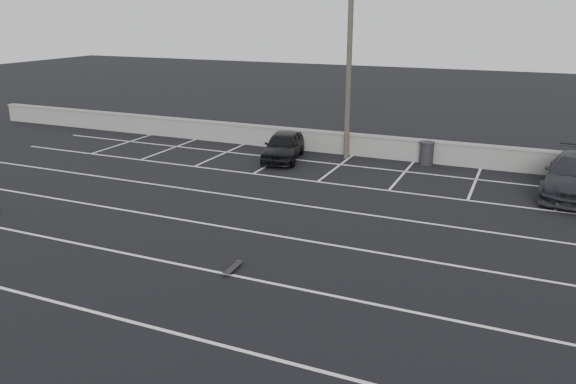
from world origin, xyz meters
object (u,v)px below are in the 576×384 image
at_px(car_left, 283,146).
at_px(skateboard, 233,268).
at_px(utility_pole, 349,58).
at_px(car_right, 576,176).
at_px(trash_bin, 427,153).

bearing_deg(car_left, skateboard, -85.06).
relative_size(utility_pole, skateboard, 12.47).
xyz_separation_m(car_left, car_right, (12.42, -0.40, 0.08)).
bearing_deg(utility_pole, skateboard, -85.78).
relative_size(car_left, skateboard, 5.28).
bearing_deg(skateboard, car_left, 105.42).
relative_size(trash_bin, skateboard, 1.43).
relative_size(utility_pole, trash_bin, 8.74).
xyz_separation_m(utility_pole, skateboard, (0.95, -12.94, -4.62)).
xyz_separation_m(car_right, skateboard, (-8.80, -11.12, -0.68)).
xyz_separation_m(trash_bin, skateboard, (-2.77, -13.34, -0.47)).
distance_m(car_right, skateboard, 14.20).
height_order(car_left, utility_pole, utility_pole).
relative_size(car_left, utility_pole, 0.42).
relative_size(car_left, car_right, 0.76).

